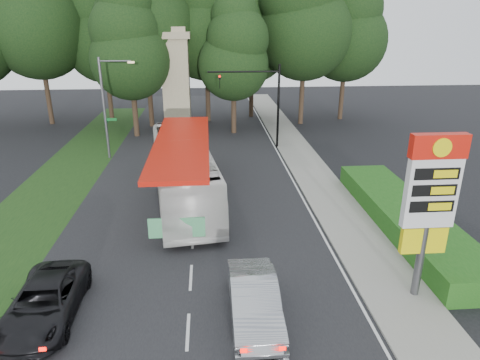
{
  "coord_description": "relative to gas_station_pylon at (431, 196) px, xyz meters",
  "views": [
    {
      "loc": [
        0.93,
        -12.2,
        10.66
      ],
      "look_at": [
        2.64,
        10.21,
        2.2
      ],
      "focal_mm": 32.0,
      "sensor_mm": 36.0,
      "label": 1
    }
  ],
  "objects": [
    {
      "name": "tree_monument_left",
      "position": [
        -15.2,
        27.01,
        4.23
      ],
      "size": [
        7.28,
        7.28,
        14.3
      ],
      "color": "#2D2116",
      "rests_on": "ground"
    },
    {
      "name": "tree_east_mid",
      "position": [
        1.8,
        31.01,
        6.91
      ],
      "size": [
        9.52,
        9.52,
        18.7
      ],
      "color": "#2D2116",
      "rests_on": "ground"
    },
    {
      "name": "traffic_signal_mast",
      "position": [
        -3.52,
        22.0,
        0.22
      ],
      "size": [
        6.1,
        0.35,
        7.2
      ],
      "color": "black",
      "rests_on": "ground"
    },
    {
      "name": "transit_bus",
      "position": [
        -9.88,
        10.89,
        -2.56
      ],
      "size": [
        5.0,
        13.9,
        3.79
      ],
      "primitive_type": "imported",
      "rotation": [
        0.0,
        0.0,
        0.14
      ],
      "color": "white",
      "rests_on": "ground"
    },
    {
      "name": "tree_west_mid",
      "position": [
        -25.2,
        33.01,
        7.24
      ],
      "size": [
        9.8,
        9.8,
        19.25
      ],
      "color": "#2D2116",
      "rests_on": "ground"
    },
    {
      "name": "hedge",
      "position": [
        2.3,
        6.01,
        -3.85
      ],
      "size": [
        3.0,
        14.0,
        1.2
      ],
      "primitive_type": "cube",
      "color": "#1B5115",
      "rests_on": "ground"
    },
    {
      "name": "tree_west_near",
      "position": [
        -19.2,
        35.01,
        5.57
      ],
      "size": [
        8.4,
        8.4,
        16.5
      ],
      "color": "#2D2116",
      "rests_on": "ground"
    },
    {
      "name": "monument",
      "position": [
        -11.2,
        28.01,
        0.66
      ],
      "size": [
        3.0,
        3.0,
        10.05
      ],
      "color": "gray",
      "rests_on": "ground"
    },
    {
      "name": "ground",
      "position": [
        -9.2,
        -1.99,
        -4.45
      ],
      "size": [
        120.0,
        120.0,
        0.0
      ],
      "primitive_type": "plane",
      "color": "black",
      "rests_on": "ground"
    },
    {
      "name": "gas_station_pylon",
      "position": [
        0.0,
        0.0,
        0.0
      ],
      "size": [
        2.1,
        0.45,
        6.85
      ],
      "color": "#59595E",
      "rests_on": "ground"
    },
    {
      "name": "streetlight_signs",
      "position": [
        -16.19,
        20.01,
        -0.01
      ],
      "size": [
        2.75,
        0.98,
        8.0
      ],
      "color": "#59595E",
      "rests_on": "ground"
    },
    {
      "name": "tree_center_right",
      "position": [
        -8.2,
        33.01,
        6.57
      ],
      "size": [
        9.24,
        9.24,
        18.15
      ],
      "color": "#2D2116",
      "rests_on": "ground"
    },
    {
      "name": "grass_verge_left",
      "position": [
        -18.7,
        16.01,
        -4.44
      ],
      "size": [
        5.0,
        50.0,
        0.02
      ],
      "primitive_type": "cube",
      "color": "#193814",
      "rests_on": "ground"
    },
    {
      "name": "tree_monument_right",
      "position": [
        -5.7,
        27.51,
        3.56
      ],
      "size": [
        6.72,
        6.72,
        13.2
      ],
      "color": "#2D2116",
      "rests_on": "ground"
    },
    {
      "name": "suv_charcoal",
      "position": [
        -14.57,
        -0.25,
        -3.73
      ],
      "size": [
        2.46,
        5.23,
        1.44
      ],
      "primitive_type": "imported",
      "rotation": [
        0.0,
        0.0,
        0.01
      ],
      "color": "black",
      "rests_on": "ground"
    },
    {
      "name": "tree_east_near",
      "position": [
        -3.2,
        35.01,
        5.23
      ],
      "size": [
        8.12,
        8.12,
        15.95
      ],
      "color": "#2D2116",
      "rests_on": "ground"
    },
    {
      "name": "tree_far_east",
      "position": [
        6.8,
        33.01,
        5.9
      ],
      "size": [
        8.68,
        8.68,
        17.05
      ],
      "color": "#2D2116",
      "rests_on": "ground"
    },
    {
      "name": "sedan_silver",
      "position": [
        -6.72,
        -1.0,
        -3.61
      ],
      "size": [
        1.77,
        5.06,
        1.67
      ],
      "primitive_type": "imported",
      "rotation": [
        0.0,
        0.0,
        0.0
      ],
      "color": "#9B9EA2",
      "rests_on": "ground"
    },
    {
      "name": "tree_center_left",
      "position": [
        -14.2,
        31.01,
        7.57
      ],
      "size": [
        10.08,
        10.08,
        19.8
      ],
      "color": "#2D2116",
      "rests_on": "ground"
    },
    {
      "name": "sidewalk_right",
      "position": [
        -0.7,
        10.01,
        -4.39
      ],
      "size": [
        3.0,
        80.0,
        0.12
      ],
      "primitive_type": "cube",
      "color": "gray",
      "rests_on": "ground"
    },
    {
      "name": "road_surface",
      "position": [
        -9.2,
        10.01,
        -4.44
      ],
      "size": [
        14.0,
        80.0,
        0.02
      ],
      "primitive_type": "cube",
      "color": "black",
      "rests_on": "ground"
    }
  ]
}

